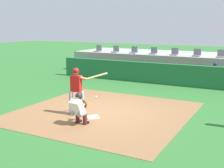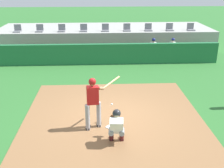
# 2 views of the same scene
# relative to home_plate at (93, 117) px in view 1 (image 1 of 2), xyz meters

# --- Properties ---
(ground_plane) EXTENTS (80.00, 80.00, 0.00)m
(ground_plane) POSITION_rel_home_plate_xyz_m (0.00, 0.80, -0.02)
(ground_plane) COLOR #2D6B2D
(dirt_infield) EXTENTS (6.40, 6.40, 0.01)m
(dirt_infield) POSITION_rel_home_plate_xyz_m (0.00, 0.80, -0.02)
(dirt_infield) COLOR olive
(dirt_infield) RESTS_ON ground
(home_plate) EXTENTS (0.62, 0.62, 0.02)m
(home_plate) POSITION_rel_home_plate_xyz_m (0.00, 0.00, 0.00)
(home_plate) COLOR white
(home_plate) RESTS_ON dirt_infield
(batter_at_plate) EXTENTS (1.19, 0.95, 1.80)m
(batter_at_plate) POSITION_rel_home_plate_xyz_m (-0.68, 0.01, 1.01)
(batter_at_plate) COLOR #99999E
(batter_at_plate) RESTS_ON ground
(catcher_crouched) EXTENTS (0.50, 1.63, 1.13)m
(catcher_crouched) POSITION_rel_home_plate_xyz_m (0.01, -0.88, 0.58)
(catcher_crouched) COLOR gray
(catcher_crouched) RESTS_ON ground
(dugout_wall) EXTENTS (13.00, 0.30, 1.20)m
(dugout_wall) POSITION_rel_home_plate_xyz_m (0.00, 7.30, 0.58)
(dugout_wall) COLOR #1E6638
(dugout_wall) RESTS_ON ground
(dugout_bench) EXTENTS (11.80, 0.44, 0.45)m
(dugout_bench) POSITION_rel_home_plate_xyz_m (0.00, 8.30, 0.20)
(dugout_bench) COLOR olive
(dugout_bench) RESTS_ON ground
(dugout_player_0) EXTENTS (0.49, 0.70, 1.30)m
(dugout_player_0) POSITION_rel_home_plate_xyz_m (2.89, 8.14, 0.65)
(dugout_player_0) COLOR #939399
(dugout_player_0) RESTS_ON ground
(stands_platform) EXTENTS (15.00, 4.40, 1.40)m
(stands_platform) POSITION_rel_home_plate_xyz_m (0.00, 11.70, 0.68)
(stands_platform) COLOR #9E9E99
(stands_platform) RESTS_ON ground
(stadium_seat_0) EXTENTS (0.46, 0.46, 0.48)m
(stadium_seat_0) POSITION_rel_home_plate_xyz_m (-5.78, 10.18, 1.51)
(stadium_seat_0) COLOR slate
(stadium_seat_0) RESTS_ON stands_platform
(stadium_seat_1) EXTENTS (0.46, 0.46, 0.48)m
(stadium_seat_1) POSITION_rel_home_plate_xyz_m (-4.33, 10.18, 1.51)
(stadium_seat_1) COLOR slate
(stadium_seat_1) RESTS_ON stands_platform
(stadium_seat_2) EXTENTS (0.46, 0.46, 0.48)m
(stadium_seat_2) POSITION_rel_home_plate_xyz_m (-2.89, 10.18, 1.51)
(stadium_seat_2) COLOR slate
(stadium_seat_2) RESTS_ON stands_platform
(stadium_seat_3) EXTENTS (0.46, 0.46, 0.48)m
(stadium_seat_3) POSITION_rel_home_plate_xyz_m (-1.44, 10.18, 1.51)
(stadium_seat_3) COLOR slate
(stadium_seat_3) RESTS_ON stands_platform
(stadium_seat_4) EXTENTS (0.46, 0.46, 0.48)m
(stadium_seat_4) POSITION_rel_home_plate_xyz_m (0.00, 10.18, 1.51)
(stadium_seat_4) COLOR slate
(stadium_seat_4) RESTS_ON stands_platform
(stadium_seat_5) EXTENTS (0.46, 0.46, 0.48)m
(stadium_seat_5) POSITION_rel_home_plate_xyz_m (1.44, 10.18, 1.51)
(stadium_seat_5) COLOR slate
(stadium_seat_5) RESTS_ON stands_platform
(stadium_seat_6) EXTENTS (0.46, 0.46, 0.48)m
(stadium_seat_6) POSITION_rel_home_plate_xyz_m (2.89, 10.18, 1.51)
(stadium_seat_6) COLOR slate
(stadium_seat_6) RESTS_ON stands_platform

